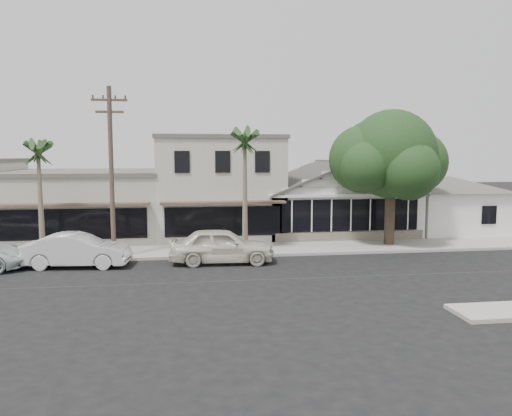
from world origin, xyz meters
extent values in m
plane|color=black|center=(0.00, 0.00, 0.00)|extent=(140.00, 140.00, 0.00)
cube|color=#9E9991|center=(-8.00, 6.75, 0.07)|extent=(90.00, 3.50, 0.15)
cube|color=white|center=(5.00, 12.50, 1.50)|extent=(10.00, 8.00, 3.00)
cube|color=black|center=(5.00, 8.44, 1.75)|extent=(8.80, 0.10, 2.00)
cube|color=#60564C|center=(5.00, 8.45, 0.35)|extent=(9.60, 0.18, 0.70)
cube|color=white|center=(13.20, 11.50, 1.50)|extent=(6.00, 6.00, 3.00)
cube|color=beige|center=(-3.00, 13.50, 3.25)|extent=(8.00, 10.00, 6.50)
cube|color=#B5B0A2|center=(-12.00, 13.50, 2.10)|extent=(10.00, 10.00, 4.20)
cylinder|color=brown|center=(-9.00, 5.20, 4.50)|extent=(0.24, 0.24, 9.00)
cube|color=brown|center=(-9.00, 5.20, 8.30)|extent=(1.80, 0.12, 0.12)
cube|color=brown|center=(-9.00, 5.20, 7.70)|extent=(1.40, 0.12, 0.12)
imported|color=silver|center=(-3.42, 3.74, 0.91)|extent=(5.41, 2.40, 1.81)
imported|color=silver|center=(-10.57, 3.85, 0.84)|extent=(5.22, 2.23, 1.68)
cylinder|color=#45372A|center=(6.91, 6.91, 1.62)|extent=(0.61, 0.61, 3.23)
sphere|color=#1B3716|center=(6.91, 6.91, 5.56)|extent=(5.26, 5.26, 5.26)
sphere|color=#1B3716|center=(8.73, 7.52, 5.05)|extent=(3.84, 3.84, 3.84)
sphere|color=#1B3716|center=(5.30, 7.32, 5.26)|extent=(4.04, 4.04, 4.04)
sphere|color=#1B3716|center=(7.32, 5.39, 4.65)|extent=(3.44, 3.44, 3.44)
sphere|color=#1B3716|center=(6.31, 8.53, 5.86)|extent=(3.64, 3.64, 3.64)
sphere|color=#1B3716|center=(8.13, 8.33, 6.27)|extent=(3.23, 3.23, 3.23)
sphere|color=#1B3716|center=(5.09, 6.10, 4.85)|extent=(3.03, 3.03, 3.03)
cone|color=#726651|center=(-2.00, 5.65, 3.04)|extent=(0.34, 0.34, 6.08)
cone|color=#726651|center=(-12.86, 6.32, 2.74)|extent=(0.33, 0.33, 5.48)
camera|label=1|loc=(-5.23, -21.38, 5.58)|focal=35.00mm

